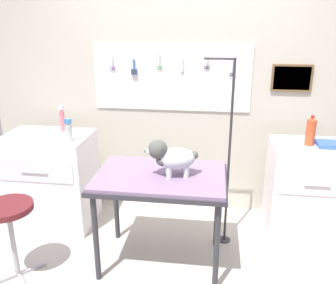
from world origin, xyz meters
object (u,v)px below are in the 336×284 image
Objects in this scene: grooming_table at (161,183)px; counter_left at (51,179)px; spray_bottle_short at (69,132)px; soda_bottle at (311,131)px; cabinet_right at (307,193)px; grooming_arm at (228,163)px; dog at (171,157)px; stool at (9,218)px.

grooming_table is 1.28m from counter_left.
soda_bottle is (2.09, 0.16, 0.04)m from spray_bottle_short.
spray_bottle_short is at bearing -175.87° from cabinet_right.
spray_bottle_short is (-2.13, -0.15, 0.54)m from cabinet_right.
grooming_arm is 1.42m from spray_bottle_short.
dog is 0.44× the size of cabinet_right.
spray_bottle_short is (0.28, -0.12, 0.54)m from counter_left.
grooming_arm is 1.79m from stool.
counter_left is 0.62m from spray_bottle_short.
stool is at bearing -156.56° from grooming_arm.
soda_bottle is at bearing 176.60° from cabinet_right.
grooming_arm is (0.53, 0.36, 0.05)m from grooming_table.
grooming_arm is at bearing -0.09° from spray_bottle_short.
soda_bottle is (1.21, 0.52, 0.31)m from grooming_table.
stool is at bearing -159.52° from soda_bottle.
dog is at bearing -138.79° from grooming_arm.
dog is 1.38m from cabinet_right.
dog reaches higher than grooming_table.
counter_left is 4.48× the size of spray_bottle_short.
grooming_arm is 1.82× the size of counter_left.
grooming_table is 1.13× the size of cabinet_right.
stool is at bearing -86.09° from counter_left.
cabinet_right is at bearing 24.98° from dog.
counter_left is (-1.16, 0.49, -0.27)m from grooming_table.
soda_bottle reaches higher than counter_left.
grooming_arm is at bearing -167.01° from soda_bottle.
counter_left is at bearing 156.91° from spray_bottle_short.
dog reaches higher than cabinet_right.
spray_bottle_short is at bearing 179.91° from grooming_arm.
grooming_table is at bearing -22.64° from spray_bottle_short.
counter_left is 0.99× the size of cabinet_right.
grooming_table is at bearing -22.75° from counter_left.
dog is 1.30m from stool.
dog reaches higher than counter_left.
spray_bottle_short is at bearing -175.73° from soda_bottle.
counter_left is at bearing 93.91° from stool.
cabinet_right is 3.50× the size of soda_bottle.
spray_bottle_short is (-0.88, 0.37, 0.27)m from grooming_table.
spray_bottle_short is 0.78× the size of soda_bottle.
stool is 2.52m from soda_bottle.
spray_bottle_short is at bearing 72.53° from stool.
cabinet_right is at bearing 4.13° from spray_bottle_short.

